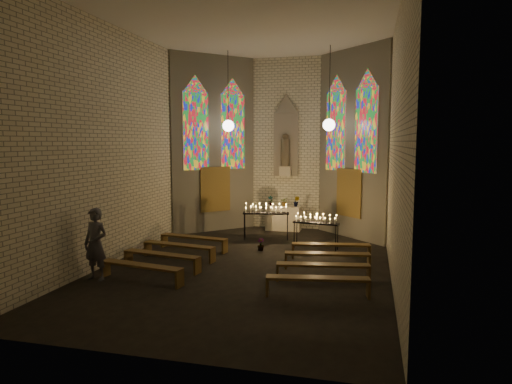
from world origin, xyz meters
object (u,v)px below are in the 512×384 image
altar (283,218)px  votive_stand_left (266,211)px  visitor (96,244)px  votive_stand_right (316,221)px  aisle_flower_pot (261,244)px

altar → votive_stand_left: bearing=-99.4°
votive_stand_left → visitor: visitor is taller
votive_stand_right → visitor: (-5.16, -4.87, -0.02)m
votive_stand_left → votive_stand_right: size_ratio=1.11×
altar → aisle_flower_pot: (-0.07, -3.64, -0.30)m
aisle_flower_pot → votive_stand_right: size_ratio=0.26×
altar → votive_stand_right: votive_stand_right is taller
altar → votive_stand_right: 3.40m
votive_stand_left → visitor: (-3.19, -5.95, -0.12)m
votive_stand_right → visitor: bearing=-127.4°
altar → aisle_flower_pot: bearing=-91.2°
votive_stand_right → votive_stand_left: bearing=160.6°
votive_stand_right → aisle_flower_pot: bearing=-148.5°
altar → visitor: visitor is taller
visitor → votive_stand_left: bearing=69.9°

